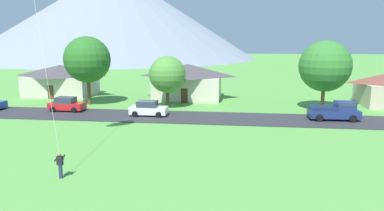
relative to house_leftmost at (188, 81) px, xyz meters
name	(u,v)px	position (x,y,z in m)	size (l,w,h in m)	color
road_strip	(190,117)	(1.97, -12.50, -2.59)	(160.00, 6.21, 0.08)	#2D2D33
mountain_west_ridge	(115,14)	(-47.10, 104.75, 16.80)	(124.49, 124.49, 38.87)	gray
mountain_far_west_ridge	(121,31)	(-51.35, 125.43, 9.73)	(98.51, 98.51, 24.72)	gray
mountain_east_ridge	(114,37)	(-51.44, 115.34, 6.86)	(81.24, 81.24, 18.98)	slate
house_leftmost	(188,81)	(0.00, 0.00, 0.00)	(10.18, 7.76, 5.09)	beige
house_left_center	(61,80)	(-19.80, 0.42, -0.18)	(10.55, 7.12, 4.73)	beige
tree_near_left	(167,75)	(-1.62, -7.08, 1.60)	(4.65, 4.65, 6.58)	#4C3823
tree_left_of_center	(87,60)	(-12.45, -6.24, 3.35)	(6.06, 6.06, 9.03)	brown
tree_center	(325,66)	(17.57, -6.50, 2.80)	(6.18, 6.18, 8.54)	brown
parked_car_white_west_end	(148,109)	(-2.86, -12.28, -1.77)	(4.22, 2.12, 1.68)	white
parked_car_red_mid_west	(67,104)	(-13.32, -10.95, -1.77)	(4.24, 2.16, 1.68)	red
pickup_truck_navy_west_side	(335,111)	(17.63, -11.90, -1.57)	(5.24, 2.41, 1.99)	navy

